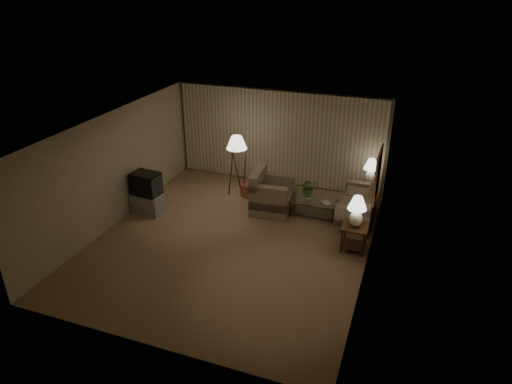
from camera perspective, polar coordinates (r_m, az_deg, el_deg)
ground at (r=10.54m, az=-2.90°, el=-5.98°), size 7.00×7.00×0.00m
room_shell at (r=11.03m, az=0.03°, el=5.67°), size 6.04×7.02×2.72m
sofa at (r=11.42m, az=12.46°, el=-1.90°), size 1.60×0.80×0.71m
armchair at (r=11.56m, az=2.01°, el=-0.49°), size 1.17×1.12×0.86m
side_table_near at (r=10.20m, az=12.18°, el=-5.07°), size 0.55×0.55×0.60m
side_table_far at (r=12.30m, az=13.88°, el=0.26°), size 0.49×0.41×0.60m
table_lamp_near at (r=9.91m, az=12.51°, el=-2.07°), size 0.41×0.41×0.71m
table_lamp_far at (r=12.06m, az=14.17°, el=2.80°), size 0.38×0.38×0.66m
coffee_table at (r=11.51m, az=7.21°, el=-1.66°), size 1.23×0.67×0.41m
tv_cabinet at (r=11.92m, az=-13.31°, el=-1.31°), size 0.89×0.65×0.50m
crt_tv at (r=11.69m, az=-13.57°, el=1.02°), size 0.76×0.61×0.57m
floor_lamp at (r=12.27m, az=-2.37°, el=3.44°), size 0.55×0.55×1.68m
ottoman at (r=12.50m, az=-0.77°, el=0.36°), size 0.59×0.59×0.35m
vase at (r=11.44m, az=6.54°, el=-0.57°), size 0.20×0.20×0.17m
flowers at (r=11.30m, az=6.62°, el=0.88°), size 0.52×0.48×0.47m
book at (r=11.31m, az=8.37°, el=-1.42°), size 0.30×0.31×0.02m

